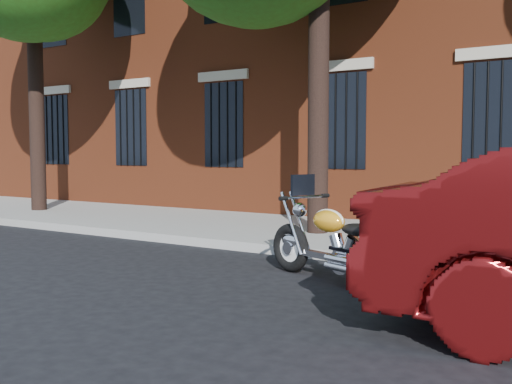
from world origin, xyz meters
The scene contains 4 objects.
ground centered at (0.00, 0.00, 0.00)m, with size 120.00×120.00×0.00m, color black.
curb centered at (0.00, 1.38, 0.07)m, with size 40.00×0.16×0.15m, color gray.
sidewalk centered at (0.00, 3.26, 0.07)m, with size 40.00×3.60×0.15m, color gray.
motorcycle centered at (2.29, -0.01, 0.43)m, with size 2.31×1.29×1.27m.
Camera 1 is at (4.80, -6.09, 1.55)m, focal length 40.00 mm.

